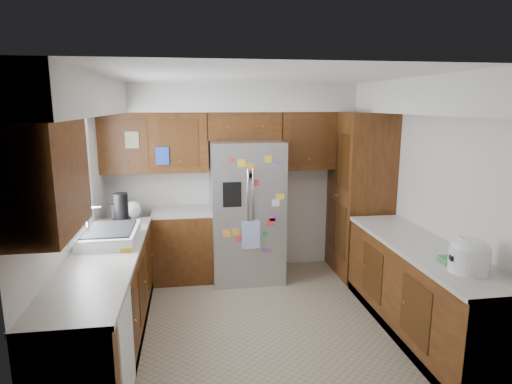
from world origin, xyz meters
TOP-DOWN VIEW (x-y plane):
  - floor at (0.00, 0.00)m, footprint 3.60×3.60m
  - room_shell at (-0.11, 0.36)m, footprint 3.64×3.24m
  - left_counter_run at (-1.36, 0.03)m, footprint 1.36×3.20m
  - right_counter_run at (1.50, -0.47)m, footprint 0.63×2.25m
  - pantry at (1.50, 1.15)m, footprint 0.60×0.90m
  - fridge at (-0.00, 1.20)m, footprint 0.90×0.79m
  - bridge_cabinet at (0.00, 1.43)m, footprint 0.96×0.34m
  - fridge_top_items at (0.04, 1.41)m, footprint 0.86×0.32m
  - sink_assembly at (-1.50, 0.10)m, footprint 0.52×0.71m
  - left_counter_clutter at (-1.47, 0.85)m, footprint 0.37×0.94m
  - rice_cooker at (1.50, -1.14)m, footprint 0.32×0.31m
  - paper_towel at (1.48, -1.11)m, footprint 0.12×0.12m

SIDE VIEW (x-z plane):
  - floor at x=0.00m, z-range 0.00..0.00m
  - right_counter_run at x=1.50m, z-range -0.04..0.88m
  - left_counter_run at x=-1.36m, z-range -0.03..0.89m
  - fridge at x=0.00m, z-range 0.00..1.80m
  - sink_assembly at x=-1.50m, z-range 0.80..1.17m
  - left_counter_clutter at x=-1.47m, z-range 0.86..1.24m
  - paper_towel at x=1.48m, z-range 0.92..1.19m
  - rice_cooker at x=1.50m, z-range 0.93..1.20m
  - pantry at x=1.50m, z-range 0.00..2.15m
  - room_shell at x=-0.11m, z-range 0.56..3.08m
  - bridge_cabinet at x=0.00m, z-range 1.80..2.15m
  - fridge_top_items at x=0.04m, z-range 2.14..2.41m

